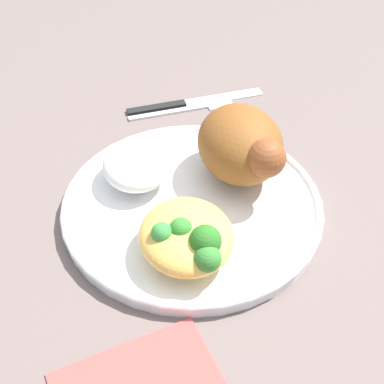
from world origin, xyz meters
TOP-DOWN VIEW (x-y plane):
  - ground_plane at (0.00, 0.00)m, footprint 2.00×2.00m
  - plate at (0.00, 0.00)m, footprint 0.27×0.27m
  - roasted_chicken at (-0.03, 0.06)m, footprint 0.12×0.09m
  - rice_pile at (-0.05, -0.05)m, footprint 0.08×0.07m
  - mac_cheese_with_broccoli at (0.07, -0.02)m, footprint 0.10×0.09m
  - fork at (-0.19, 0.03)m, footprint 0.03×0.14m
  - knife at (-0.20, 0.03)m, footprint 0.03×0.19m

SIDE VIEW (x-z plane):
  - ground_plane at x=0.00m, z-range 0.00..0.00m
  - fork at x=-0.19m, z-range 0.00..0.01m
  - knife at x=-0.20m, z-range 0.00..0.01m
  - plate at x=0.00m, z-range 0.00..0.02m
  - rice_pile at x=-0.05m, z-range 0.02..0.05m
  - mac_cheese_with_broccoli at x=0.07m, z-range 0.01..0.06m
  - roasted_chicken at x=-0.03m, z-range 0.02..0.09m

